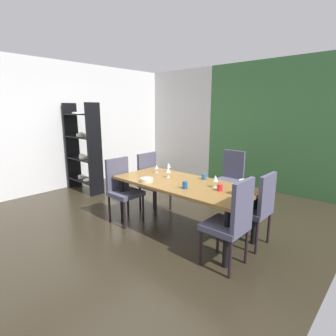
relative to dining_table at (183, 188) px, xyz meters
name	(u,v)px	position (x,y,z in m)	size (l,w,h in m)	color
ground_plane	(139,220)	(-0.80, -0.14, -0.68)	(5.39, 6.16, 0.02)	black
back_panel_interior	(180,123)	(-2.47, 2.89, 0.72)	(2.05, 0.10, 2.78)	silver
garden_window_panel	(278,127)	(0.23, 2.89, 0.72)	(3.34, 0.10, 2.78)	#3C713D
left_interior_panel	(57,127)	(-3.44, -0.14, 0.72)	(0.10, 6.16, 2.78)	silver
dining_table	(183,188)	(0.00, 0.00, 0.00)	(2.06, 0.92, 0.75)	brown
chair_left_far	(152,179)	(-0.97, 0.33, -0.11)	(0.45, 0.44, 1.01)	#47465B
chair_left_near	(122,187)	(-0.97, -0.33, -0.11)	(0.45, 0.44, 1.01)	#47465B
chair_right_far	(257,206)	(0.96, 0.33, -0.12)	(0.44, 0.44, 0.99)	#47465B
chair_head_far	(230,176)	(-0.04, 1.44, -0.11)	(0.44, 0.45, 1.02)	#47465B
chair_right_near	(232,220)	(0.97, -0.33, -0.10)	(0.44, 0.44, 1.05)	#47465B
display_shelf	(83,148)	(-2.86, 0.11, 0.27)	(0.97, 0.32, 1.89)	black
wine_glass_north	(215,179)	(0.48, 0.09, 0.20)	(0.08, 0.08, 0.17)	silver
wine_glass_front	(168,170)	(-0.33, 0.06, 0.19)	(0.08, 0.08, 0.16)	silver
wine_glass_rear	(156,167)	(-0.69, 0.16, 0.17)	(0.07, 0.07, 0.13)	silver
wine_glass_west	(169,166)	(-0.57, 0.33, 0.19)	(0.07, 0.07, 0.15)	silver
serving_bowl_east	(147,180)	(-0.39, -0.33, 0.11)	(0.18, 0.18, 0.05)	beige
cup_right	(185,185)	(0.21, -0.21, 0.13)	(0.07, 0.07, 0.10)	#1A4B8D
cup_near_window	(220,188)	(0.60, 0.01, 0.12)	(0.07, 0.07, 0.08)	red
cup_near_shelf	(204,177)	(0.13, 0.33, 0.12)	(0.07, 0.07, 0.08)	#235B8D
pitcher_left	(244,188)	(0.91, 0.03, 0.18)	(0.13, 0.11, 0.20)	silver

